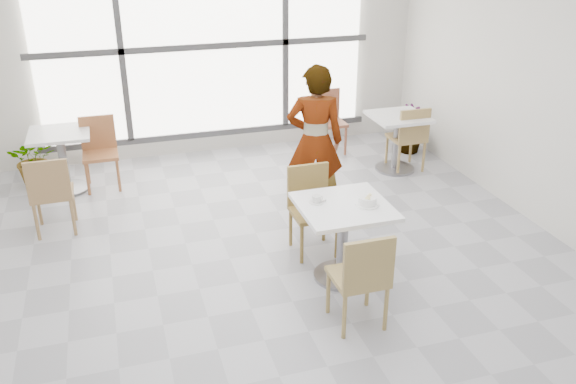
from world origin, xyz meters
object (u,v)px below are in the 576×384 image
object	(u,v)px
oatmeal_bowl	(368,201)
bg_chair_right_far	(328,117)
plant_right	(410,129)
main_table	(343,227)
bg_chair_right_near	(410,135)
person	(315,141)
bg_chair_left_near	(51,190)
chair_far	(311,203)
coffee_cup	(317,199)
bg_table_left	(62,153)
bg_table_right	(397,135)
chair_near	(362,275)
plant_left	(34,159)
bg_chair_left_far	(100,147)

from	to	relation	value
oatmeal_bowl	bg_chair_right_far	xyz separation A→B (m)	(0.85, 3.27, -0.29)
bg_chair_right_far	plant_right	xyz separation A→B (m)	(1.10, -0.40, -0.17)
main_table	bg_chair_right_near	world-z (taller)	bg_chair_right_near
person	bg_chair_left_near	distance (m)	2.82
chair_far	person	xyz separation A→B (m)	(0.31, 0.77, 0.35)
coffee_cup	bg_table_left	world-z (taller)	coffee_cup
bg_table_left	bg_chair_right_far	bearing A→B (deg)	5.93
bg_table_right	bg_chair_left_near	distance (m)	4.27
coffee_cup	bg_table_right	size ratio (longest dim) A/B	0.21
chair_near	coffee_cup	world-z (taller)	chair_near
bg_table_left	plant_left	size ratio (longest dim) A/B	1.17
chair_far	bg_chair_left_far	size ratio (longest dim) A/B	1.00
chair_far	bg_table_left	world-z (taller)	chair_far
bg_table_left	plant_right	size ratio (longest dim) A/B	1.12
bg_chair_left_far	bg_chair_right_far	world-z (taller)	same
coffee_cup	chair_far	bearing A→B (deg)	76.24
chair_near	bg_table_left	world-z (taller)	chair_near
chair_far	bg_chair_right_near	distance (m)	2.45
plant_left	plant_right	size ratio (longest dim) A/B	0.96
chair_far	plant_right	bearing A→B (deg)	44.31
main_table	bg_table_right	size ratio (longest dim) A/B	1.07
bg_chair_left_far	bg_chair_right_near	distance (m)	3.92
bg_table_left	bg_chair_right_near	bearing A→B (deg)	-8.85
main_table	chair_far	size ratio (longest dim) A/B	0.92
bg_chair_right_far	coffee_cup	bearing A→B (deg)	-112.28
main_table	coffee_cup	xyz separation A→B (m)	(-0.22, 0.11, 0.26)
chair_far	bg_chair_left_near	size ratio (longest dim) A/B	1.00
main_table	oatmeal_bowl	distance (m)	0.34
coffee_cup	bg_table_right	world-z (taller)	coffee_cup
main_table	bg_chair_left_far	bearing A→B (deg)	125.85
chair_far	bg_chair_left_near	distance (m)	2.70
coffee_cup	bg_chair_right_near	world-z (taller)	bg_chair_right_near
bg_table_right	bg_chair_left_near	world-z (taller)	bg_chair_left_near
bg_table_right	bg_chair_left_far	world-z (taller)	bg_chair_left_far
chair_near	bg_chair_right_near	world-z (taller)	same
bg_table_left	plant_right	distance (m)	4.65
person	bg_chair_left_far	size ratio (longest dim) A/B	1.95
main_table	person	world-z (taller)	person
bg_table_right	bg_chair_right_far	bearing A→B (deg)	122.66
oatmeal_bowl	bg_table_right	distance (m)	2.75
bg_table_right	bg_chair_right_near	distance (m)	0.16
chair_near	plant_right	world-z (taller)	chair_near
bg_chair_left_near	bg_chair_right_near	bearing A→B (deg)	-173.72
main_table	bg_chair_right_far	distance (m)	3.36
chair_near	coffee_cup	bearing A→B (deg)	-84.58
plant_left	plant_right	world-z (taller)	plant_right
oatmeal_bowl	bg_table_left	distance (m)	3.97
chair_near	person	bearing A→B (deg)	-99.24
chair_far	bg_chair_right_far	distance (m)	2.83
main_table	oatmeal_bowl	bearing A→B (deg)	-19.73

